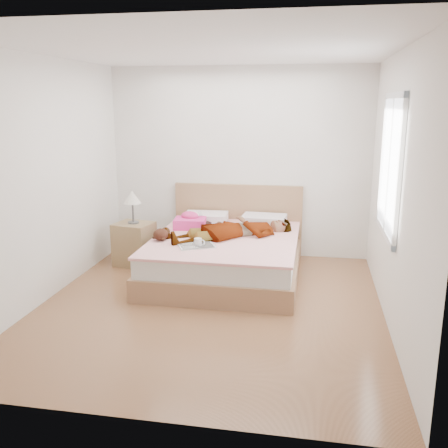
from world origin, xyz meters
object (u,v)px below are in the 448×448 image
Objects in this scene: plush_toy at (162,234)px; bed at (227,253)px; woman at (233,226)px; coffee_mug at (198,243)px; nightstand at (134,240)px; towel at (190,221)px; phone at (200,214)px; magazine at (197,246)px.

bed is at bearing 25.77° from plush_toy.
woman is 0.65m from coffee_mug.
nightstand reaches higher than coffee_mug.
nightstand is at bearing -171.48° from towel.
woman is at bearing -70.81° from phone.
towel is (-0.11, -0.12, -0.08)m from phone.
woman reaches higher than phone.
towel is at bearing -164.92° from phone.
bed reaches higher than woman.
towel is at bearing 8.52° from nightstand.
woman is at bearing 59.83° from magazine.
magazine is 1.69× the size of plush_toy.
coffee_mug is at bearing -60.19° from woman.
nightstand reaches higher than woman.
towel is 0.90m from coffee_mug.
woman is 0.64m from phone.
towel is 0.90× the size of magazine.
towel reaches higher than phone.
nightstand is (-1.03, 0.73, -0.19)m from magazine.
woman is 3.83× the size of towel.
plush_toy is at bearing -143.59° from phone.
bed is 7.31× the size of plush_toy.
towel is 0.89m from magazine.
towel is 0.67m from plush_toy.
towel is (-0.54, 0.29, 0.32)m from bed.
magazine is at bearing -35.27° from nightstand.
bed is 1.29m from nightstand.
magazine is 0.52m from plush_toy.
phone reaches higher than plush_toy.
woman reaches higher than plush_toy.
coffee_mug is at bearing -22.51° from plush_toy.
plush_toy is at bearing -154.23° from bed.
towel is 0.44× the size of nightstand.
nightstand is at bearing -129.21° from woman.
bed is (-0.07, -0.01, -0.35)m from woman.
magazine is (0.18, -0.96, -0.16)m from phone.
woman is 1.39m from nightstand.
coffee_mug is at bearing -110.71° from phone.
towel is at bearing 108.97° from magazine.
plush_toy is 0.29× the size of nightstand.
magazine is at bearing -62.32° from woman.
coffee_mug is at bearing -35.14° from nightstand.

